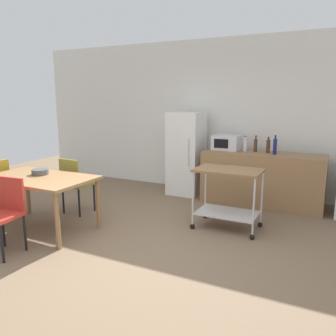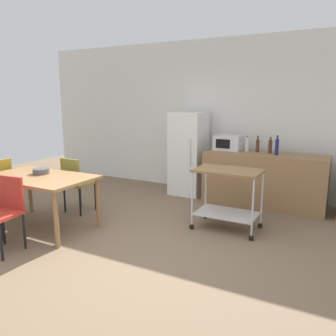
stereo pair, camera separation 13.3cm
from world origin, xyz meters
name	(u,v)px [view 1 (the left image)]	position (x,y,z in m)	size (l,w,h in m)	color
ground_plane	(137,254)	(0.00, 0.00, 0.00)	(12.00, 12.00, 0.00)	brown
back_wall	(223,117)	(0.00, 3.20, 1.45)	(8.40, 0.12, 2.90)	silver
kitchen_counter	(262,179)	(0.90, 2.60, 0.45)	(2.00, 0.64, 0.90)	olive
dining_table	(39,182)	(-1.61, 0.09, 0.67)	(1.50, 0.90, 0.75)	olive
chair_olive	(75,182)	(-1.63, 0.82, 0.52)	(0.42, 0.42, 0.89)	olive
chair_red	(5,210)	(-1.40, -0.63, 0.52)	(0.44, 0.44, 0.89)	#B72D23
refrigerator	(186,153)	(-0.55, 2.70, 0.78)	(0.60, 0.63, 1.55)	white
kitchen_cart	(228,189)	(0.70, 1.29, 0.57)	(0.91, 0.57, 0.85)	brown
microwave	(226,143)	(0.23, 2.68, 1.03)	(0.46, 0.35, 0.26)	silver
bottle_soda	(245,145)	(0.56, 2.70, 1.00)	(0.07, 0.07, 0.26)	silver
bottle_soy_sauce	(256,145)	(0.75, 2.68, 1.02)	(0.06, 0.06, 0.28)	#4C2D19
bottle_sparkling_water	(268,146)	(0.96, 2.66, 1.02)	(0.06, 0.06, 0.27)	#4C2D19
bottle_vinegar	(275,146)	(1.09, 2.54, 1.04)	(0.06, 0.06, 0.31)	navy
fruit_bowl	(40,172)	(-1.70, 0.21, 0.79)	(0.23, 0.23, 0.07)	#4C4C4C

